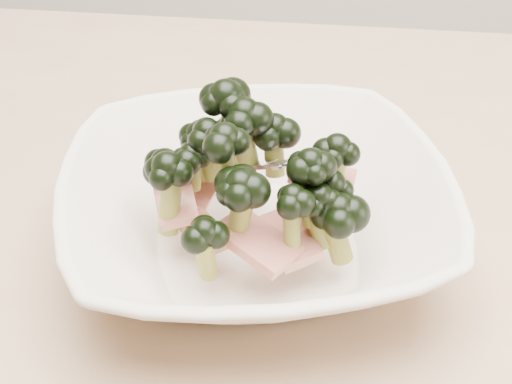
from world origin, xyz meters
TOP-DOWN VIEW (x-y plane):
  - dining_table at (0.00, 0.00)m, footprint 1.20×0.80m
  - broccoli_dish at (-0.08, -0.04)m, footprint 0.33×0.33m

SIDE VIEW (x-z plane):
  - dining_table at x=0.00m, z-range 0.28..1.03m
  - broccoli_dish at x=-0.08m, z-range 0.73..0.85m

